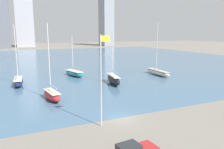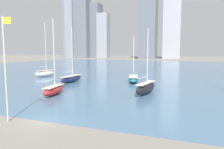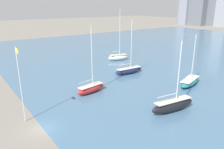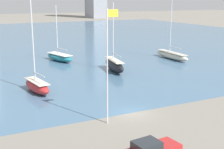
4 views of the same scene
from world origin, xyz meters
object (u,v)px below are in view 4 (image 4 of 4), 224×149
(sailboat_black, at_px, (114,65))
(sailboat_red, at_px, (37,85))
(flag_pole, at_px, (108,63))
(sailboat_teal, at_px, (60,57))
(sailboat_cream, at_px, (172,55))

(sailboat_black, xyz_separation_m, sailboat_red, (-15.20, -6.82, -0.17))
(flag_pole, xyz_separation_m, sailboat_red, (-4.05, 14.13, -5.35))
(flag_pole, distance_m, sailboat_teal, 35.04)
(sailboat_teal, relative_size, sailboat_red, 0.83)
(flag_pole, bearing_deg, sailboat_teal, 81.38)
(flag_pole, xyz_separation_m, sailboat_teal, (5.19, 34.21, -5.48))
(flag_pole, distance_m, sailboat_cream, 37.98)
(sailboat_teal, xyz_separation_m, sailboat_red, (-9.24, -20.09, 0.13))
(sailboat_black, bearing_deg, sailboat_red, -147.64)
(sailboat_cream, height_order, sailboat_red, sailboat_cream)
(flag_pole, bearing_deg, sailboat_red, 106.00)
(sailboat_black, bearing_deg, sailboat_cream, 25.16)
(sailboat_black, bearing_deg, sailboat_teal, 122.40)
(sailboat_cream, relative_size, sailboat_black, 1.24)
(sailboat_teal, xyz_separation_m, sailboat_black, (5.96, -13.27, 0.30))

